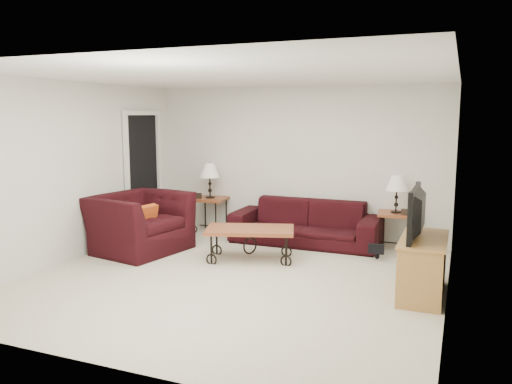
{
  "coord_description": "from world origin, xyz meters",
  "views": [
    {
      "loc": [
        2.58,
        -5.68,
        2.04
      ],
      "look_at": [
        0.0,
        0.7,
        1.0
      ],
      "focal_mm": 35.94,
      "sensor_mm": 36.0,
      "label": 1
    }
  ],
  "objects_px": {
    "television": "(424,213)",
    "backpack": "(378,244)",
    "armchair": "(139,223)",
    "tv_stand": "(423,267)",
    "sofa": "(305,223)",
    "lamp_left": "(210,181)",
    "side_table_left": "(210,215)",
    "side_table_right": "(395,231)",
    "coffee_table": "(250,244)",
    "lamp_right": "(396,194)"
  },
  "relations": [
    {
      "from": "side_table_left",
      "to": "lamp_right",
      "type": "xyz_separation_m",
      "value": [
        3.16,
        -0.0,
        0.55
      ]
    },
    {
      "from": "side_table_left",
      "to": "lamp_left",
      "type": "xyz_separation_m",
      "value": [
        0.0,
        0.0,
        0.6
      ]
    },
    {
      "from": "lamp_left",
      "to": "television",
      "type": "distance_m",
      "value": 4.17
    },
    {
      "from": "lamp_left",
      "to": "backpack",
      "type": "bearing_deg",
      "value": -12.37
    },
    {
      "from": "backpack",
      "to": "side_table_left",
      "type": "bearing_deg",
      "value": -171.24
    },
    {
      "from": "side_table_left",
      "to": "coffee_table",
      "type": "height_order",
      "value": "side_table_left"
    },
    {
      "from": "tv_stand",
      "to": "side_table_right",
      "type": "bearing_deg",
      "value": 105.51
    },
    {
      "from": "tv_stand",
      "to": "lamp_left",
      "type": "bearing_deg",
      "value": 152.07
    },
    {
      "from": "sofa",
      "to": "lamp_left",
      "type": "bearing_deg",
      "value": 174.25
    },
    {
      "from": "sofa",
      "to": "side_table_left",
      "type": "height_order",
      "value": "sofa"
    },
    {
      "from": "sofa",
      "to": "lamp_right",
      "type": "bearing_deg",
      "value": 7.49
    },
    {
      "from": "side_table_left",
      "to": "tv_stand",
      "type": "xyz_separation_m",
      "value": [
        3.7,
        -1.96,
        0.03
      ]
    },
    {
      "from": "side_table_right",
      "to": "lamp_right",
      "type": "height_order",
      "value": "lamp_right"
    },
    {
      "from": "television",
      "to": "backpack",
      "type": "height_order",
      "value": "television"
    },
    {
      "from": "lamp_right",
      "to": "backpack",
      "type": "height_order",
      "value": "lamp_right"
    },
    {
      "from": "coffee_table",
      "to": "tv_stand",
      "type": "relative_size",
      "value": 1.1
    },
    {
      "from": "sofa",
      "to": "side_table_left",
      "type": "xyz_separation_m",
      "value": [
        -1.79,
        0.18,
        -0.04
      ]
    },
    {
      "from": "side_table_right",
      "to": "tv_stand",
      "type": "distance_m",
      "value": 2.04
    },
    {
      "from": "lamp_right",
      "to": "armchair",
      "type": "bearing_deg",
      "value": -156.43
    },
    {
      "from": "side_table_left",
      "to": "lamp_right",
      "type": "bearing_deg",
      "value": -0.0
    },
    {
      "from": "lamp_left",
      "to": "coffee_table",
      "type": "xyz_separation_m",
      "value": [
        1.33,
        -1.37,
        -0.68
      ]
    },
    {
      "from": "sofa",
      "to": "lamp_right",
      "type": "xyz_separation_m",
      "value": [
        1.37,
        0.18,
        0.51
      ]
    },
    {
      "from": "lamp_left",
      "to": "sofa",
      "type": "bearing_deg",
      "value": -5.75
    },
    {
      "from": "lamp_left",
      "to": "lamp_right",
      "type": "height_order",
      "value": "lamp_left"
    },
    {
      "from": "tv_stand",
      "to": "lamp_right",
      "type": "bearing_deg",
      "value": 105.51
    },
    {
      "from": "lamp_left",
      "to": "tv_stand",
      "type": "height_order",
      "value": "lamp_left"
    },
    {
      "from": "coffee_table",
      "to": "television",
      "type": "distance_m",
      "value": 2.53
    },
    {
      "from": "backpack",
      "to": "side_table_right",
      "type": "bearing_deg",
      "value": 97.58
    },
    {
      "from": "tv_stand",
      "to": "television",
      "type": "distance_m",
      "value": 0.62
    },
    {
      "from": "lamp_left",
      "to": "armchair",
      "type": "bearing_deg",
      "value": -104.53
    },
    {
      "from": "side_table_left",
      "to": "sofa",
      "type": "bearing_deg",
      "value": -5.75
    },
    {
      "from": "side_table_right",
      "to": "lamp_right",
      "type": "relative_size",
      "value": 1.0
    },
    {
      "from": "side_table_left",
      "to": "lamp_left",
      "type": "height_order",
      "value": "lamp_left"
    },
    {
      "from": "sofa",
      "to": "backpack",
      "type": "relative_size",
      "value": 5.43
    },
    {
      "from": "television",
      "to": "backpack",
      "type": "distance_m",
      "value": 1.65
    },
    {
      "from": "lamp_left",
      "to": "side_table_right",
      "type": "bearing_deg",
      "value": -0.0
    },
    {
      "from": "sofa",
      "to": "tv_stand",
      "type": "height_order",
      "value": "sofa"
    },
    {
      "from": "lamp_left",
      "to": "backpack",
      "type": "relative_size",
      "value": 1.4
    },
    {
      "from": "television",
      "to": "backpack",
      "type": "xyz_separation_m",
      "value": [
        -0.68,
        1.3,
        -0.74
      ]
    },
    {
      "from": "lamp_left",
      "to": "side_table_left",
      "type": "bearing_deg",
      "value": 0.0
    },
    {
      "from": "coffee_table",
      "to": "sofa",
      "type": "bearing_deg",
      "value": 68.88
    },
    {
      "from": "side_table_right",
      "to": "coffee_table",
      "type": "xyz_separation_m",
      "value": [
        -1.83,
        -1.37,
        -0.06
      ]
    },
    {
      "from": "side_table_left",
      "to": "coffee_table",
      "type": "relative_size",
      "value": 0.49
    },
    {
      "from": "sofa",
      "to": "television",
      "type": "xyz_separation_m",
      "value": [
        1.89,
        -1.78,
        0.61
      ]
    },
    {
      "from": "sofa",
      "to": "side_table_right",
      "type": "distance_m",
      "value": 1.38
    },
    {
      "from": "side_table_right",
      "to": "lamp_left",
      "type": "relative_size",
      "value": 0.94
    },
    {
      "from": "side_table_left",
      "to": "tv_stand",
      "type": "distance_m",
      "value": 4.19
    },
    {
      "from": "armchair",
      "to": "tv_stand",
      "type": "relative_size",
      "value": 1.2
    },
    {
      "from": "side_table_left",
      "to": "backpack",
      "type": "xyz_separation_m",
      "value": [
        3.0,
        -0.66,
        -0.09
      ]
    },
    {
      "from": "side_table_right",
      "to": "backpack",
      "type": "bearing_deg",
      "value": -103.54
    }
  ]
}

